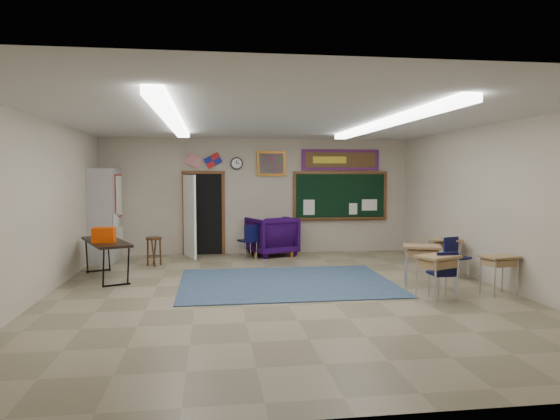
{
  "coord_description": "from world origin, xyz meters",
  "views": [
    {
      "loc": [
        -1.19,
        -8.46,
        2.05
      ],
      "look_at": [
        0.17,
        1.5,
        1.34
      ],
      "focal_mm": 32.0,
      "sensor_mm": 36.0,
      "label": 1
    }
  ],
  "objects": [
    {
      "name": "student_desk_front_left",
      "position": [
        2.57,
        0.06,
        0.43
      ],
      "size": [
        0.77,
        0.67,
        0.78
      ],
      "rotation": [
        0.0,
        0.0,
        -0.34
      ],
      "color": "#A17C4B",
      "rests_on": "floor"
    },
    {
      "name": "storage_cabinet",
      "position": [
        -3.71,
        3.85,
        1.1
      ],
      "size": [
        0.59,
        1.25,
        2.2
      ],
      "color": "#A2A19D",
      "rests_on": "floor"
    },
    {
      "name": "floor",
      "position": [
        0.0,
        0.0,
        0.0
      ],
      "size": [
        9.0,
        9.0,
        0.0
      ],
      "primitive_type": "plane",
      "color": "#86775C",
      "rests_on": "ground"
    },
    {
      "name": "student_chair_reading",
      "position": [
        -0.32,
        3.71,
        0.42
      ],
      "size": [
        0.55,
        0.55,
        0.84
      ],
      "primitive_type": null,
      "rotation": [
        0.0,
        0.0,
        3.57
      ],
      "color": "black",
      "rests_on": "floor"
    },
    {
      "name": "framed_art_print",
      "position": [
        0.35,
        4.47,
        2.35
      ],
      "size": [
        0.75,
        0.05,
        0.65
      ],
      "color": "#A0611F",
      "rests_on": "back_wall"
    },
    {
      "name": "student_chair_desk_b",
      "position": [
        3.6,
        0.71,
        0.41
      ],
      "size": [
        0.52,
        0.52,
        0.81
      ],
      "primitive_type": null,
      "rotation": [
        0.0,
        0.0,
        0.33
      ],
      "color": "black",
      "rests_on": "floor"
    },
    {
      "name": "wingback_armchair",
      "position": [
        0.32,
        4.1,
        0.5
      ],
      "size": [
        1.38,
        1.4,
        1.0
      ],
      "primitive_type": "imported",
      "rotation": [
        0.0,
        0.0,
        3.5
      ],
      "color": "#1D0538",
      "rests_on": "floor"
    },
    {
      "name": "fluorescent_strips",
      "position": [
        0.0,
        0.0,
        2.94
      ],
      "size": [
        3.86,
        6.0,
        0.1
      ],
      "primitive_type": null,
      "color": "white",
      "rests_on": "ceiling"
    },
    {
      "name": "folding_table",
      "position": [
        -3.28,
        1.69,
        0.41
      ],
      "size": [
        1.29,
        1.92,
        1.04
      ],
      "rotation": [
        0.0,
        0.0,
        0.41
      ],
      "color": "black",
      "rests_on": "floor"
    },
    {
      "name": "chalkboard",
      "position": [
        2.2,
        4.46,
        1.46
      ],
      "size": [
        2.55,
        0.14,
        1.3
      ],
      "color": "brown",
      "rests_on": "back_wall"
    },
    {
      "name": "ceiling",
      "position": [
        0.0,
        0.0,
        3.0
      ],
      "size": [
        8.0,
        9.0,
        0.04
      ],
      "primitive_type": "cube",
      "color": "silver",
      "rests_on": "back_wall"
    },
    {
      "name": "wooden_stool",
      "position": [
        -2.5,
        2.99,
        0.33
      ],
      "size": [
        0.36,
        0.36,
        0.64
      ],
      "color": "#482B15",
      "rests_on": "floor"
    },
    {
      "name": "student_desk_back_right",
      "position": [
        3.65,
        -0.65,
        0.38
      ],
      "size": [
        0.64,
        0.53,
        0.68
      ],
      "rotation": [
        0.0,
        0.0,
        0.2
      ],
      "color": "#A17C4B",
      "rests_on": "floor"
    },
    {
      "name": "right_wall",
      "position": [
        4.0,
        0.0,
        1.5
      ],
      "size": [
        0.04,
        9.0,
        3.0
      ],
      "primitive_type": "cube",
      "color": "#B9AB96",
      "rests_on": "floor"
    },
    {
      "name": "student_desk_front_right",
      "position": [
        3.55,
        1.15,
        0.42
      ],
      "size": [
        0.69,
        0.57,
        0.75
      ],
      "rotation": [
        0.0,
        0.0,
        -0.18
      ],
      "color": "#A17C4B",
      "rests_on": "floor"
    },
    {
      "name": "front_wall",
      "position": [
        0.0,
        -4.5,
        1.5
      ],
      "size": [
        8.0,
        0.04,
        3.0
      ],
      "primitive_type": "cube",
      "color": "#B9AB96",
      "rests_on": "floor"
    },
    {
      "name": "wall_flags",
      "position": [
        -1.4,
        4.44,
        2.48
      ],
      "size": [
        1.16,
        0.06,
        0.7
      ],
      "primitive_type": null,
      "color": "red",
      "rests_on": "back_wall"
    },
    {
      "name": "student_desk_back_left",
      "position": [
        2.4,
        -0.93,
        0.42
      ],
      "size": [
        0.77,
        0.69,
        0.76
      ],
      "rotation": [
        0.0,
        0.0,
        0.43
      ],
      "color": "#A17C4B",
      "rests_on": "floor"
    },
    {
      "name": "wall_clock",
      "position": [
        -0.55,
        4.47,
        2.35
      ],
      "size": [
        0.32,
        0.05,
        0.32
      ],
      "color": "black",
      "rests_on": "back_wall"
    },
    {
      "name": "area_rug",
      "position": [
        0.2,
        0.8,
        0.01
      ],
      "size": [
        4.0,
        3.0,
        0.02
      ],
      "primitive_type": "cube",
      "color": "#334A62",
      "rests_on": "floor"
    },
    {
      "name": "doorway",
      "position": [
        -1.5,
        4.35,
        1.06
      ],
      "size": [
        1.1,
        0.89,
        2.16
      ],
      "color": "black",
      "rests_on": "back_wall"
    },
    {
      "name": "student_chair_desk_a",
      "position": [
        2.57,
        -0.76,
        0.4
      ],
      "size": [
        0.41,
        0.41,
        0.81
      ],
      "primitive_type": null,
      "rotation": [
        0.0,
        0.0,
        3.17
      ],
      "color": "black",
      "rests_on": "floor"
    },
    {
      "name": "left_wall",
      "position": [
        -4.0,
        0.0,
        1.5
      ],
      "size": [
        0.04,
        9.0,
        3.0
      ],
      "primitive_type": "cube",
      "color": "#B9AB96",
      "rests_on": "floor"
    },
    {
      "name": "bulletin_board",
      "position": [
        2.2,
        4.47,
        2.45
      ],
      "size": [
        2.1,
        0.05,
        0.55
      ],
      "color": "#AA0E16",
      "rests_on": "back_wall"
    },
    {
      "name": "back_wall",
      "position": [
        0.0,
        4.5,
        1.5
      ],
      "size": [
        8.0,
        0.04,
        3.0
      ],
      "primitive_type": "cube",
      "color": "#B9AB96",
      "rests_on": "floor"
    }
  ]
}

